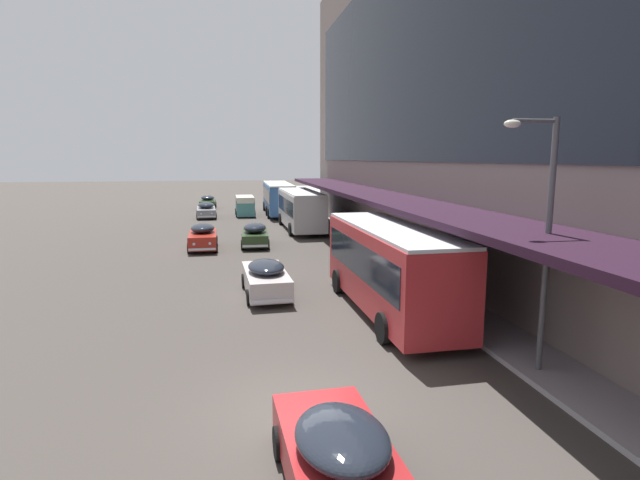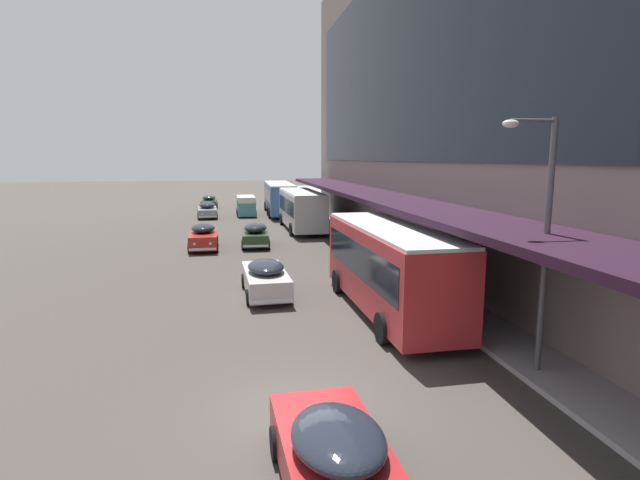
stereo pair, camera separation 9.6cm
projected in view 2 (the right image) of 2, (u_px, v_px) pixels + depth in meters
The scene contains 14 objects.
ground at pixel (297, 409), 11.60m from camera, with size 240.00×240.00×0.00m, color #403A35.
transit_bus_kerbside_front at pixel (279, 196), 51.24m from camera, with size 2.88×11.45×3.20m.
transit_bus_kerbside_rear at pixel (301, 208), 40.09m from camera, with size 2.80×9.90×3.14m.
transit_bus_kerbside_far at pixel (389, 264), 18.42m from camera, with size 2.77×9.50×3.30m.
sedan_lead_mid at pixel (256, 235), 32.82m from camera, with size 1.95×4.35×1.55m.
sedan_lead_near at pixel (266, 278), 21.07m from camera, with size 1.95×4.68×1.52m.
sedan_far_back at pixel (207, 210), 48.64m from camera, with size 2.05×4.93×1.50m.
sedan_second_mid at pixel (209, 202), 57.26m from camera, with size 1.87×4.27×1.51m.
sedan_oncoming_front at pixel (336, 457), 8.49m from camera, with size 2.01×4.35×1.46m.
sedan_trailing_near at pixel (203, 237), 31.84m from camera, with size 1.88×4.43×1.61m.
vw_van at pixel (246, 205), 50.21m from camera, with size 1.93×4.56×1.96m.
pedestrian_at_kerb at pixel (440, 273), 20.14m from camera, with size 0.43×0.52×1.86m.
street_lamp at pixel (541, 227), 12.74m from camera, with size 1.50×0.28×6.62m.
fire_hydrant at pixel (451, 304), 18.13m from camera, with size 0.20×0.40×0.70m.
Camera 2 is at (-1.42, -10.73, 5.77)m, focal length 28.00 mm.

